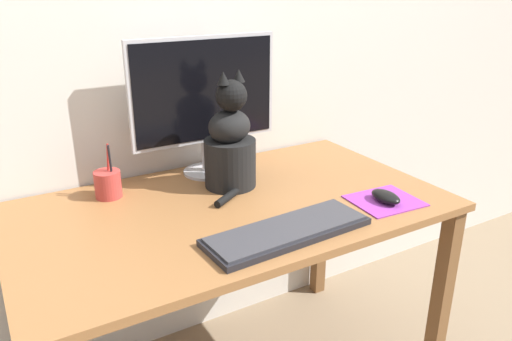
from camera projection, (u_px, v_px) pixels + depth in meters
name	position (u px, v px, depth m)	size (l,w,h in m)	color
wall_back	(173.00, 18.00, 1.67)	(7.00, 0.04, 2.50)	beige
desk	(233.00, 231.00, 1.57)	(1.31, 0.75, 0.72)	brown
monitor	(205.00, 98.00, 1.69)	(0.53, 0.17, 0.48)	#B2B2B7
keyboard	(288.00, 231.00, 1.35)	(0.48, 0.18, 0.02)	black
mousepad_right	(385.00, 201.00, 1.56)	(0.21, 0.19, 0.00)	purple
computer_mouse_right	(386.00, 197.00, 1.54)	(0.06, 0.11, 0.03)	black
cat	(230.00, 145.00, 1.62)	(0.23, 0.25, 0.39)	black
pen_cup	(108.00, 184.00, 1.57)	(0.08, 0.08, 0.17)	#B23833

